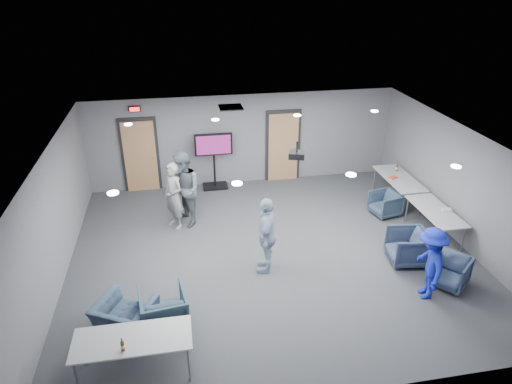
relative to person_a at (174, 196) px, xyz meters
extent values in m
plane|color=#35383D|center=(2.12, -1.62, -0.86)|extent=(9.00, 9.00, 0.00)
plane|color=white|center=(2.12, -1.62, 1.84)|extent=(9.00, 9.00, 0.00)
cube|color=slate|center=(2.12, 2.38, 0.49)|extent=(9.00, 0.02, 2.70)
cube|color=slate|center=(2.12, -5.62, 0.49)|extent=(9.00, 0.02, 2.70)
cube|color=slate|center=(-2.38, -1.62, 0.49)|extent=(0.02, 8.00, 2.70)
cube|color=slate|center=(6.62, -1.62, 0.49)|extent=(0.02, 8.00, 2.70)
cube|color=black|center=(-0.88, 2.35, 0.22)|extent=(1.06, 0.06, 2.24)
cube|color=tan|center=(-0.88, 2.31, 0.19)|extent=(0.90, 0.05, 2.10)
cylinder|color=gray|center=(-0.53, 2.26, 0.14)|extent=(0.04, 0.10, 0.04)
cube|color=black|center=(3.32, 2.35, 0.22)|extent=(1.06, 0.06, 2.24)
cube|color=tan|center=(3.32, 2.31, 0.19)|extent=(0.90, 0.05, 2.10)
cylinder|color=gray|center=(3.67, 2.26, 0.14)|extent=(0.04, 0.10, 0.04)
cube|color=black|center=(-0.88, 2.32, 1.59)|extent=(0.32, 0.06, 0.16)
cube|color=#FF0C0C|center=(-0.88, 2.28, 1.59)|extent=(0.26, 0.02, 0.11)
cube|color=black|center=(1.62, 1.18, 1.83)|extent=(0.60, 0.60, 0.03)
cylinder|color=white|center=(-0.88, -3.42, 1.83)|extent=(0.18, 0.18, 0.02)
cylinder|color=white|center=(-0.88, 0.18, 1.83)|extent=(0.18, 0.18, 0.02)
cylinder|color=white|center=(1.12, -3.42, 1.83)|extent=(0.18, 0.18, 0.02)
cylinder|color=white|center=(1.12, 0.18, 1.83)|extent=(0.18, 0.18, 0.02)
cylinder|color=white|center=(3.12, -3.42, 1.83)|extent=(0.18, 0.18, 0.02)
cylinder|color=white|center=(3.12, 0.18, 1.83)|extent=(0.18, 0.18, 0.02)
cylinder|color=white|center=(5.12, -3.42, 1.83)|extent=(0.18, 0.18, 0.02)
cylinder|color=white|center=(5.12, 0.18, 1.83)|extent=(0.18, 0.18, 0.02)
imported|color=gray|center=(0.00, 0.00, 0.00)|extent=(0.69, 0.75, 1.72)
imported|color=slate|center=(0.26, 0.08, 0.11)|extent=(1.05, 1.15, 1.93)
imported|color=#A0B3CE|center=(1.89, -2.21, 0.00)|extent=(0.69, 1.09, 1.72)
imported|color=#1B29B4|center=(4.82, -3.65, -0.09)|extent=(0.76, 1.09, 1.53)
imported|color=#34455A|center=(5.47, -0.37, -0.54)|extent=(0.82, 0.81, 0.63)
imported|color=#323E57|center=(5.02, -2.49, -0.48)|extent=(0.93, 0.91, 0.75)
imported|color=#37455F|center=(5.47, -3.42, -0.53)|extent=(1.01, 1.01, 0.66)
imported|color=#384E60|center=(-0.29, -3.62, -0.48)|extent=(0.92, 0.94, 0.76)
imported|color=#374A5F|center=(-0.97, -3.62, -0.54)|extent=(1.27, 1.22, 0.64)
cube|color=silver|center=(6.12, 0.27, -0.14)|extent=(0.78, 1.88, 0.03)
cylinder|color=gray|center=(5.81, 1.13, -0.51)|extent=(0.04, 0.04, 0.70)
cylinder|color=gray|center=(5.81, -0.59, -0.51)|extent=(0.04, 0.04, 0.70)
cylinder|color=gray|center=(6.43, 1.13, -0.51)|extent=(0.04, 0.04, 0.70)
cylinder|color=gray|center=(6.43, -0.59, -0.51)|extent=(0.04, 0.04, 0.70)
cube|color=silver|center=(6.12, -1.63, -0.14)|extent=(0.73, 1.75, 0.03)
cylinder|color=gray|center=(5.83, -0.84, -0.51)|extent=(0.04, 0.04, 0.70)
cylinder|color=gray|center=(5.83, -2.43, -0.51)|extent=(0.04, 0.04, 0.70)
cylinder|color=gray|center=(6.40, -0.84, -0.51)|extent=(0.04, 0.04, 0.70)
cylinder|color=gray|center=(6.40, -2.43, -0.51)|extent=(0.04, 0.04, 0.70)
cube|color=silver|center=(-0.74, -4.62, -0.14)|extent=(1.84, 0.77, 0.03)
cylinder|color=gray|center=(0.10, -4.32, -0.51)|extent=(0.04, 0.04, 0.70)
cylinder|color=gray|center=(-1.58, -4.31, -0.51)|extent=(0.04, 0.04, 0.70)
cylinder|color=gray|center=(0.10, -4.93, -0.51)|extent=(0.04, 0.04, 0.70)
cylinder|color=gray|center=(-1.58, -4.92, -0.51)|extent=(0.04, 0.04, 0.70)
cylinder|color=#5C380F|center=(-0.86, -4.85, -0.05)|extent=(0.06, 0.06, 0.16)
cylinder|color=#5C380F|center=(-0.86, -4.85, 0.07)|extent=(0.02, 0.02, 0.07)
cylinder|color=beige|center=(-0.86, -4.85, -0.05)|extent=(0.06, 0.06, 0.05)
cylinder|color=#5C380F|center=(6.25, 0.72, -0.04)|extent=(0.06, 0.06, 0.18)
cylinder|color=#5C380F|center=(6.25, 0.72, 0.09)|extent=(0.02, 0.02, 0.08)
cylinder|color=beige|center=(6.25, 0.72, -0.04)|extent=(0.07, 0.07, 0.06)
cube|color=#DA4336|center=(5.93, 0.28, -0.10)|extent=(0.24, 0.20, 0.05)
cube|color=silver|center=(6.36, -1.68, -0.10)|extent=(0.25, 0.21, 0.05)
cube|color=black|center=(1.21, 2.13, -0.83)|extent=(0.73, 0.52, 0.06)
cylinder|color=black|center=(1.21, 2.13, -0.18)|extent=(0.06, 0.06, 1.25)
cube|color=black|center=(1.21, 2.13, 0.50)|extent=(1.09, 0.07, 0.65)
cube|color=#661653|center=(1.21, 2.08, 0.50)|extent=(0.99, 0.01, 0.56)
cylinder|color=black|center=(2.63, -1.65, 1.72)|extent=(0.04, 0.04, 0.22)
cube|color=black|center=(2.63, -1.65, 1.54)|extent=(0.40, 0.37, 0.13)
cylinder|color=black|center=(2.63, -1.80, 1.54)|extent=(0.08, 0.06, 0.08)
camera|label=1|loc=(0.20, -10.23, 5.05)|focal=32.00mm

